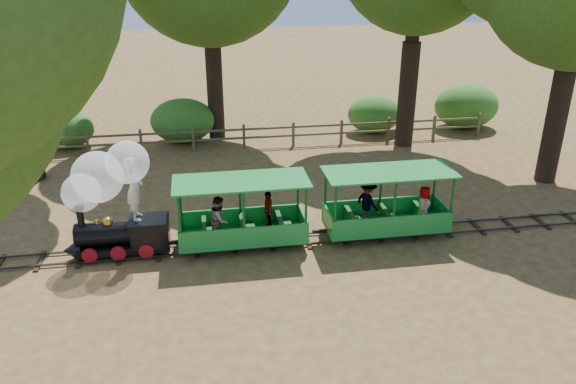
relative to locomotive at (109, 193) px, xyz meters
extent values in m
plane|color=olive|center=(5.08, -0.08, -1.77)|extent=(90.00, 90.00, 0.00)
cube|color=#3F3D3A|center=(5.08, -0.38, -1.69)|extent=(22.00, 0.05, 0.05)
cube|color=#3F3D3A|center=(5.08, 0.22, -1.69)|extent=(22.00, 0.05, 0.05)
cube|color=#382314|center=(5.08, -0.08, -1.74)|extent=(0.12, 1.00, 0.05)
cube|color=#382314|center=(0.08, -0.08, -1.74)|extent=(0.12, 1.00, 0.05)
cube|color=#382314|center=(10.08, -0.08, -1.74)|extent=(0.12, 1.00, 0.05)
cube|color=black|center=(0.21, -0.08, -1.47)|extent=(2.36, 0.75, 0.19)
cylinder|color=black|center=(-0.17, -0.08, -1.07)|extent=(1.50, 0.60, 0.60)
cylinder|color=black|center=(-0.76, -0.08, -0.54)|extent=(0.17, 0.17, 0.47)
sphere|color=gold|center=(-0.11, -0.08, -0.75)|extent=(0.28, 0.28, 0.28)
cylinder|color=gold|center=(-0.38, -0.08, -0.73)|extent=(0.11, 0.11, 0.11)
cube|color=black|center=(0.91, -0.08, -1.08)|extent=(0.97, 0.75, 0.59)
cube|color=black|center=(0.91, -0.08, -0.76)|extent=(1.02, 0.82, 0.04)
cone|color=black|center=(-1.08, -0.08, -1.49)|extent=(0.48, 0.69, 0.69)
cylinder|color=gold|center=(-0.95, -0.08, -0.97)|extent=(0.11, 0.15, 0.15)
cylinder|color=maroon|center=(-0.60, -0.46, -1.47)|extent=(0.39, 0.06, 0.39)
cylinder|color=maroon|center=(-0.60, 0.31, -1.47)|extent=(0.39, 0.06, 0.39)
cylinder|color=maroon|center=(0.10, -0.46, -1.47)|extent=(0.39, 0.06, 0.39)
cylinder|color=maroon|center=(0.10, 0.31, -1.47)|extent=(0.39, 0.06, 0.39)
cylinder|color=maroon|center=(0.80, -0.46, -1.47)|extent=(0.39, 0.06, 0.39)
cylinder|color=maroon|center=(0.80, 0.31, -1.47)|extent=(0.39, 0.06, 0.39)
sphere|color=white|center=(-0.65, -0.03, 0.08)|extent=(0.97, 0.97, 0.97)
sphere|color=white|center=(-0.22, 0.02, 0.45)|extent=(1.29, 1.29, 1.29)
sphere|color=white|center=(0.53, 0.07, 0.77)|extent=(1.07, 1.07, 1.07)
imported|color=silver|center=(0.63, 0.01, 0.10)|extent=(0.42, 0.62, 1.67)
cube|color=#1E8B33|center=(3.31, -0.08, -1.45)|extent=(3.36, 1.29, 0.10)
cube|color=#124F1B|center=(3.31, -0.08, -1.57)|extent=(3.03, 0.49, 0.14)
cube|color=#1E8B33|center=(3.31, -0.68, -1.15)|extent=(3.36, 0.06, 0.49)
cube|color=#1E8B33|center=(3.31, 0.53, -1.15)|extent=(3.36, 0.06, 0.49)
cube|color=#1E8B33|center=(3.31, -0.08, 0.14)|extent=(3.51, 1.43, 0.05)
cylinder|color=#124F1B|center=(1.71, -0.66, -0.66)|extent=(0.07, 0.07, 1.58)
cylinder|color=#124F1B|center=(1.71, 0.51, -0.66)|extent=(0.07, 0.07, 1.58)
cylinder|color=#124F1B|center=(4.92, -0.66, -0.66)|extent=(0.07, 0.07, 1.58)
cylinder|color=#124F1B|center=(4.92, 0.51, -0.66)|extent=(0.07, 0.07, 1.58)
cube|color=#124F1B|center=(2.30, -0.08, -1.20)|extent=(0.12, 1.09, 0.40)
cube|color=#124F1B|center=(3.31, -0.08, -1.20)|extent=(0.12, 1.09, 0.40)
cube|color=#124F1B|center=(4.32, -0.08, -1.20)|extent=(0.12, 1.09, 0.40)
cylinder|color=black|center=(2.24, -0.41, -1.53)|extent=(0.28, 0.06, 0.28)
cylinder|color=black|center=(2.24, 0.26, -1.53)|extent=(0.28, 0.06, 0.28)
cylinder|color=black|center=(4.39, -0.41, -1.53)|extent=(0.28, 0.06, 0.28)
cylinder|color=black|center=(4.39, 0.26, -1.53)|extent=(0.28, 0.06, 0.28)
imported|color=gray|center=(2.71, -0.34, -0.77)|extent=(0.62, 0.72, 1.26)
imported|color=gray|center=(4.04, 0.20, -0.85)|extent=(0.31, 0.65, 1.09)
cube|color=#1E8B33|center=(7.30, -0.08, -1.45)|extent=(3.36, 1.29, 0.10)
cube|color=#124F1B|center=(7.30, -0.08, -1.57)|extent=(3.03, 0.49, 0.14)
cube|color=#1E8B33|center=(7.30, -0.68, -1.15)|extent=(3.36, 0.06, 0.49)
cube|color=#1E8B33|center=(7.30, 0.53, -1.15)|extent=(3.36, 0.06, 0.49)
cube|color=#1E8B33|center=(7.30, -0.08, 0.14)|extent=(3.51, 1.43, 0.05)
cylinder|color=#124F1B|center=(5.69, -0.66, -0.66)|extent=(0.07, 0.07, 1.58)
cylinder|color=#124F1B|center=(5.69, 0.51, -0.66)|extent=(0.07, 0.07, 1.58)
cylinder|color=#124F1B|center=(8.90, -0.66, -0.66)|extent=(0.07, 0.07, 1.58)
cylinder|color=#124F1B|center=(8.90, 0.51, -0.66)|extent=(0.07, 0.07, 1.58)
cube|color=#124F1B|center=(6.29, -0.08, -1.20)|extent=(0.12, 1.09, 0.40)
cube|color=#124F1B|center=(7.30, -0.08, -1.20)|extent=(0.12, 1.09, 0.40)
cube|color=#124F1B|center=(8.31, -0.08, -1.20)|extent=(0.12, 1.09, 0.40)
cylinder|color=black|center=(6.22, -0.41, -1.53)|extent=(0.28, 0.06, 0.28)
cylinder|color=black|center=(6.22, 0.26, -1.53)|extent=(0.28, 0.06, 0.28)
cylinder|color=black|center=(8.37, -0.41, -1.53)|extent=(0.28, 0.06, 0.28)
cylinder|color=black|center=(8.37, 0.26, -1.53)|extent=(0.28, 0.06, 0.28)
imported|color=gray|center=(6.79, 0.05, -0.76)|extent=(0.79, 0.95, 1.27)
imported|color=gray|center=(8.25, -0.35, -0.82)|extent=(0.45, 0.62, 1.16)
cylinder|color=#2D2116|center=(-3.42, 5.92, 0.33)|extent=(0.70, 0.70, 4.19)
cylinder|color=#2D2116|center=(-3.42, 5.92, 3.62)|extent=(0.52, 0.53, 2.39)
cylinder|color=#2D2116|center=(3.08, 9.42, 0.24)|extent=(0.66, 0.66, 4.01)
cylinder|color=#2D2116|center=(3.08, 9.42, 3.39)|extent=(0.50, 0.50, 2.29)
cylinder|color=#2D2116|center=(10.58, 7.42, 0.29)|extent=(0.72, 0.72, 4.11)
cylinder|color=#2D2116|center=(10.58, 7.42, 3.52)|extent=(0.54, 0.54, 2.35)
cylinder|color=#2D2116|center=(14.08, 2.92, 0.14)|extent=(0.68, 0.68, 3.81)
cylinder|color=#2D2116|center=(14.08, 2.92, 3.13)|extent=(0.51, 0.51, 2.17)
cube|color=brown|center=(-3.92, 7.92, -1.27)|extent=(0.10, 0.10, 1.00)
cube|color=brown|center=(-1.92, 7.92, -1.27)|extent=(0.10, 0.10, 1.00)
cube|color=brown|center=(0.08, 7.92, -1.27)|extent=(0.10, 0.10, 1.00)
cube|color=brown|center=(2.08, 7.92, -1.27)|extent=(0.10, 0.10, 1.00)
cube|color=brown|center=(4.08, 7.92, -1.27)|extent=(0.10, 0.10, 1.00)
cube|color=brown|center=(6.08, 7.92, -1.27)|extent=(0.10, 0.10, 1.00)
cube|color=brown|center=(8.08, 7.92, -1.27)|extent=(0.10, 0.10, 1.00)
cube|color=brown|center=(10.08, 7.92, -1.27)|extent=(0.10, 0.10, 1.00)
cube|color=brown|center=(12.08, 7.92, -1.27)|extent=(0.10, 0.10, 1.00)
cube|color=brown|center=(14.08, 7.92, -1.27)|extent=(0.10, 0.10, 1.00)
cube|color=brown|center=(5.08, 7.92, -0.97)|extent=(18.00, 0.06, 0.08)
cube|color=brown|center=(5.08, 7.92, -1.32)|extent=(18.00, 0.06, 0.08)
ellipsoid|color=#2D6B1E|center=(-2.94, 9.22, -1.00)|extent=(2.22, 1.71, 1.54)
ellipsoid|color=#2D6B1E|center=(1.68, 9.22, -0.86)|extent=(2.61, 2.01, 1.81)
ellipsoid|color=#2D6B1E|center=(9.86, 9.22, -0.96)|extent=(2.33, 1.79, 1.61)
ellipsoid|color=#2D6B1E|center=(14.08, 9.22, -0.78)|extent=(2.85, 2.19, 1.97)
camera|label=1|loc=(2.35, -13.43, 5.67)|focal=35.00mm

